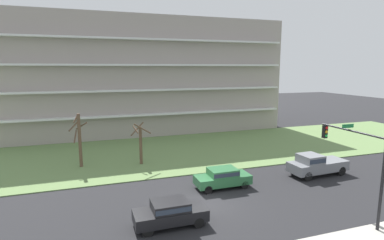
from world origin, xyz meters
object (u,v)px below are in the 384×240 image
Objects in this scene: tree_far_left at (79,139)px; sedan_black_center_left at (170,212)px; sedan_green_near_left at (223,177)px; traffic_signal_mast at (358,156)px; tree_left at (140,142)px; pickup_gray_center_right at (316,164)px.

tree_far_left is 14.65m from sedan_black_center_left.
sedan_green_near_left is 1.00× the size of sedan_black_center_left.
sedan_black_center_left is 11.98m from traffic_signal_mast.
sedan_green_near_left is 9.85m from traffic_signal_mast.
sedan_green_near_left is at bearing -57.21° from tree_left.
traffic_signal_mast is at bearing -54.69° from tree_left.
tree_left is 0.98× the size of sedan_black_center_left.
sedan_green_near_left is 0.74× the size of traffic_signal_mast.
traffic_signal_mast reaches higher than sedan_black_center_left.
sedan_green_near_left is at bearing -39.97° from tree_far_left.
pickup_gray_center_right is at bearing -179.96° from sedan_green_near_left.
sedan_black_center_left is 15.14m from pickup_gray_center_right.
traffic_signal_mast reaches higher than tree_left.
tree_far_left is 23.27m from traffic_signal_mast.
pickup_gray_center_right reaches higher than sedan_green_near_left.
traffic_signal_mast is (16.49, -16.37, 1.27)m from tree_far_left.
sedan_black_center_left is at bearing -68.60° from tree_far_left.
tree_left is 16.33m from pickup_gray_center_right.
tree_far_left is 14.18m from sedan_green_near_left.
pickup_gray_center_right is 0.93× the size of traffic_signal_mast.
tree_far_left is at bearing -39.85° from sedan_green_near_left.
sedan_green_near_left is 0.80× the size of pickup_gray_center_right.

